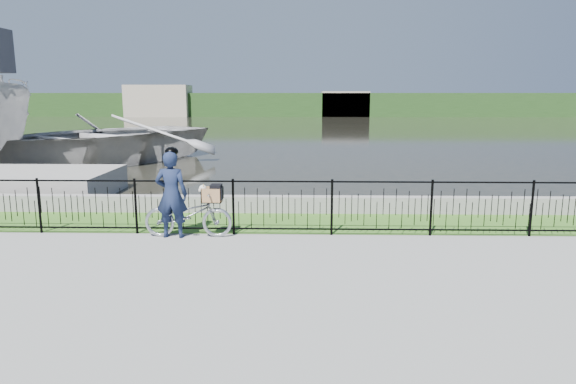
{
  "coord_description": "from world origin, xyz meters",
  "views": [
    {
      "loc": [
        0.37,
        -8.54,
        2.82
      ],
      "look_at": [
        0.13,
        1.0,
        1.0
      ],
      "focal_mm": 32.0,
      "sensor_mm": 36.0,
      "label": 1
    }
  ],
  "objects": [
    {
      "name": "cyclist",
      "position": [
        -2.19,
        1.36,
        0.89
      ],
      "size": [
        0.65,
        0.44,
        1.81
      ],
      "color": "#161F3C",
      "rests_on": "ground"
    },
    {
      "name": "boat_far",
      "position": [
        -8.0,
        12.53,
        1.02
      ],
      "size": [
        11.33,
        12.13,
        2.05
      ],
      "color": "#A8A8A8",
      "rests_on": "water"
    },
    {
      "name": "far_building_right",
      "position": [
        6.0,
        58.5,
        1.6
      ],
      "size": [
        6.0,
        3.0,
        3.2
      ],
      "primitive_type": "cube",
      "color": "#A89D87",
      "rests_on": "ground"
    },
    {
      "name": "ground",
      "position": [
        0.0,
        0.0,
        0.0
      ],
      "size": [
        120.0,
        120.0,
        0.0
      ],
      "primitive_type": "plane",
      "color": "gray",
      "rests_on": "ground"
    },
    {
      "name": "far_treeline",
      "position": [
        0.0,
        60.0,
        1.5
      ],
      "size": [
        120.0,
        6.0,
        3.0
      ],
      "primitive_type": "cube",
      "color": "#24451A",
      "rests_on": "ground"
    },
    {
      "name": "bicycle_rig",
      "position": [
        -1.87,
        1.4,
        0.47
      ],
      "size": [
        1.75,
        0.61,
        1.09
      ],
      "color": "#A4A8B0",
      "rests_on": "ground"
    },
    {
      "name": "far_building_left",
      "position": [
        -18.0,
        58.0,
        2.0
      ],
      "size": [
        8.0,
        4.0,
        4.0
      ],
      "primitive_type": "cube",
      "color": "#A89D87",
      "rests_on": "ground"
    },
    {
      "name": "water",
      "position": [
        0.0,
        33.0,
        0.0
      ],
      "size": [
        120.0,
        120.0,
        0.0
      ],
      "primitive_type": "plane",
      "color": "black",
      "rests_on": "ground"
    },
    {
      "name": "fence",
      "position": [
        0.0,
        1.6,
        0.58
      ],
      "size": [
        14.0,
        0.06,
        1.15
      ],
      "primitive_type": null,
      "color": "black",
      "rests_on": "ground"
    },
    {
      "name": "quay_wall",
      "position": [
        0.0,
        3.6,
        0.2
      ],
      "size": [
        60.0,
        0.3,
        0.4
      ],
      "primitive_type": "cube",
      "color": "gray",
      "rests_on": "ground"
    },
    {
      "name": "grass_strip",
      "position": [
        0.0,
        2.6,
        0.0
      ],
      "size": [
        60.0,
        2.0,
        0.01
      ],
      "primitive_type": "cube",
      "color": "#3B6920",
      "rests_on": "ground"
    }
  ]
}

